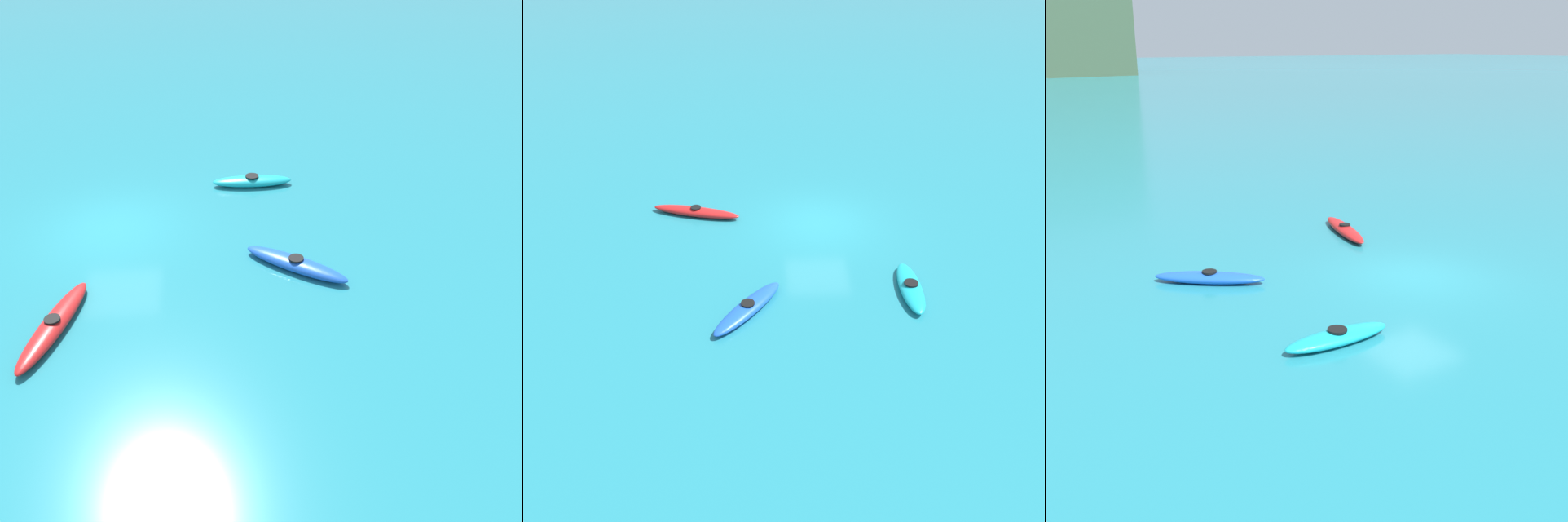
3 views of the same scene
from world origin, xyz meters
TOP-DOWN VIEW (x-y plane):
  - ground_plane at (0.00, 0.00)m, footprint 600.00×600.00m
  - kayak_red at (0.86, 4.75)m, footprint 1.55×3.53m
  - kayak_cyan at (-4.53, -2.50)m, footprint 2.75×0.74m
  - kayak_blue at (-5.34, 2.70)m, footprint 2.94×2.44m

SIDE VIEW (x-z plane):
  - ground_plane at x=0.00m, z-range 0.00..0.00m
  - kayak_red at x=0.86m, z-range -0.02..0.35m
  - kayak_blue at x=-5.34m, z-range -0.02..0.35m
  - kayak_cyan at x=-4.53m, z-range -0.02..0.35m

